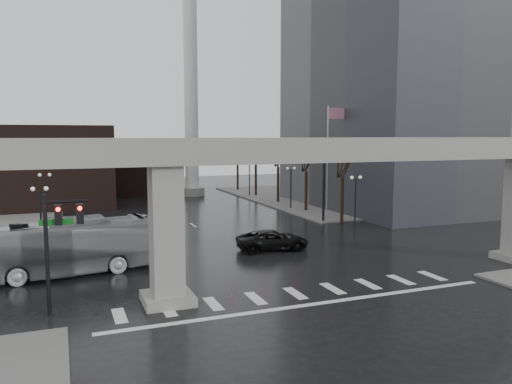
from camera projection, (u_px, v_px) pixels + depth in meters
ground at (288, 288)px, 28.94m from camera, size 160.00×160.00×0.00m
sidewalk_ne at (345, 197)px, 71.67m from camera, size 28.00×36.00×0.15m
elevated_guideway at (308, 169)px, 28.62m from camera, size 48.00×2.60×8.70m
office_tower at (407, 35)px, 60.79m from camera, size 22.00×26.00×42.00m
building_far_left at (43, 166)px, 62.13m from camera, size 16.00×14.00×10.00m
building_far_mid at (131, 167)px, 75.85m from camera, size 10.00×10.00×8.00m
smokestack at (191, 104)px, 72.15m from camera, size 3.60×3.60×30.00m
signal_mast_arm at (290, 166)px, 48.94m from camera, size 12.12×0.43×8.00m
signal_left_pole at (58, 233)px, 24.49m from camera, size 2.30×0.30×6.00m
flagpole_assembly at (330, 147)px, 53.99m from camera, size 2.06×0.12×12.00m
lamp_right_0 at (356, 193)px, 46.40m from camera, size 1.22×0.32×5.11m
lamp_right_1 at (291, 181)px, 59.35m from camera, size 1.22×0.32×5.11m
lamp_right_2 at (249, 173)px, 72.29m from camera, size 1.22×0.32×5.11m
lamp_left_0 at (40, 209)px, 36.59m from camera, size 1.22×0.32×5.11m
lamp_left_1 at (45, 190)px, 49.54m from camera, size 1.22×0.32×5.11m
lamp_left_2 at (48, 178)px, 62.48m from camera, size 1.22×0.32×5.11m
tree_right_0 at (342, 195)px, 50.57m from camera, size 1.09×1.58×7.50m
tree_right_1 at (306, 187)px, 57.96m from camera, size 1.09×1.61×7.67m
tree_right_2 at (278, 181)px, 65.35m from camera, size 1.10×1.63×7.85m
tree_right_3 at (256, 176)px, 72.74m from camera, size 1.11×1.66×8.02m
tree_right_4 at (238, 172)px, 80.13m from camera, size 1.12×1.69×8.19m
pickup_truck at (273, 240)px, 38.56m from camera, size 5.78×3.04×1.55m
city_bus at (58, 248)px, 31.40m from camera, size 13.04×4.42×3.56m
far_car at (162, 212)px, 52.67m from camera, size 2.20×4.73×1.57m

